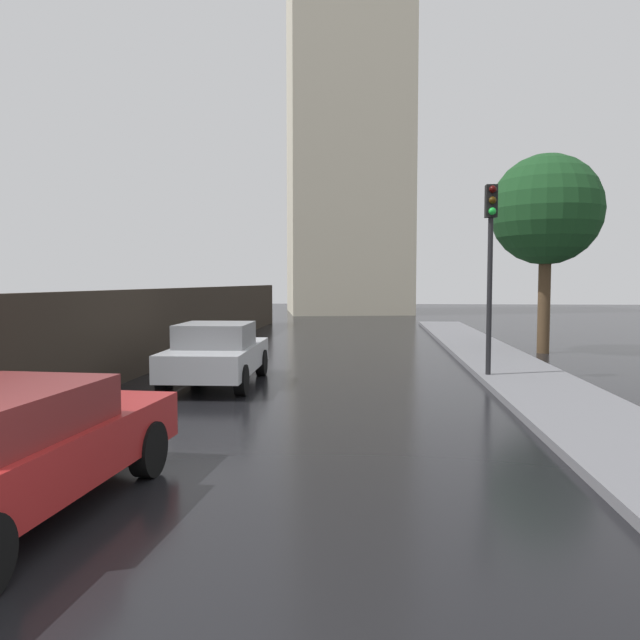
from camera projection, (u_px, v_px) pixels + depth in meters
car_silver_near_kerb at (217, 353)px, 13.61m from camera, size 1.94×4.12×1.40m
car_red_mid_road at (4, 450)px, 5.82m from camera, size 2.03×4.48×1.33m
traffic_light at (491, 244)px, 14.01m from camera, size 0.26×0.39×4.44m
street_tree_near at (546, 211)px, 19.37m from camera, size 3.55×3.55×6.43m
distant_tower at (346, 122)px, 44.94m from camera, size 10.13×11.25×34.98m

